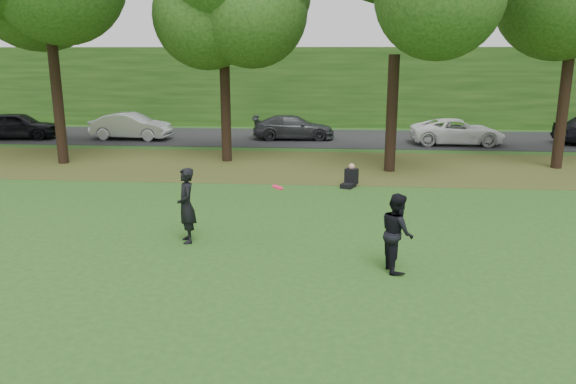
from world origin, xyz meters
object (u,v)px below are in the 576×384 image
Objects in this scene: player_left at (186,206)px; seated_person at (350,178)px; player_right at (397,232)px; frisbee at (278,187)px.

seated_person is at bearing 123.72° from player_left.
player_right is 4.63× the size of frisbee.
player_right is at bearing 51.20° from player_left.
player_left is 7.76m from seated_person.
seated_person is (1.91, 7.03, -1.32)m from frisbee.
seated_person is at bearing -5.23° from player_right.
player_right reaches higher than frisbee.
player_left is 2.30× the size of seated_person.
frisbee is at bearing 53.27° from player_left.
player_left is 5.31m from player_right.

